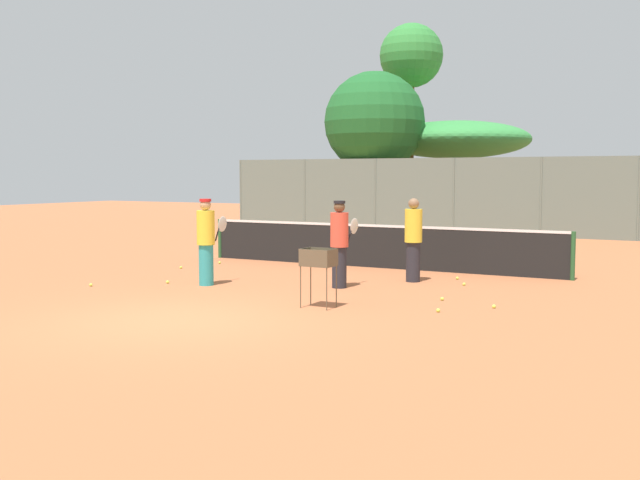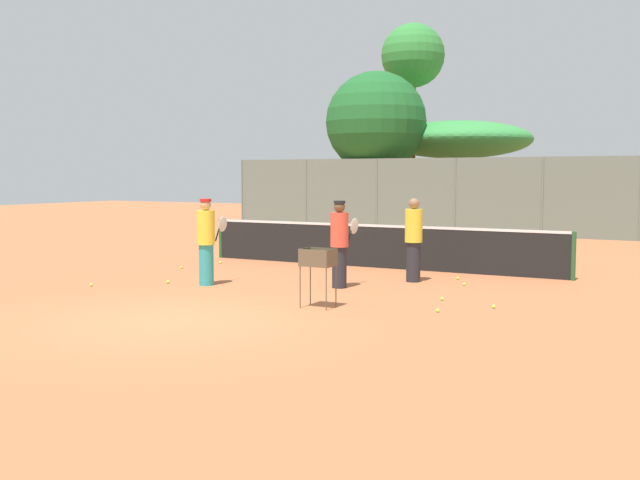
# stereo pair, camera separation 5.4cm
# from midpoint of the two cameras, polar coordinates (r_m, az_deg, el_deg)

# --- Properties ---
(ground_plane) EXTENTS (80.00, 80.00, 0.00)m
(ground_plane) POSITION_cam_midpoint_polar(r_m,az_deg,el_deg) (12.07, -11.08, -6.07)
(ground_plane) COLOR #B7663D
(tennis_net) EXTENTS (9.50, 0.10, 1.07)m
(tennis_net) POSITION_cam_midpoint_polar(r_m,az_deg,el_deg) (18.51, 4.14, -0.40)
(tennis_net) COLOR #26592D
(tennis_net) RESTS_ON ground_plane
(back_fence) EXTENTS (23.24, 0.08, 2.94)m
(back_fence) POSITION_cam_midpoint_polar(r_m,az_deg,el_deg) (28.89, 13.21, 3.24)
(back_fence) COLOR slate
(back_fence) RESTS_ON ground_plane
(tree_0) EXTENTS (2.92, 2.92, 9.22)m
(tree_0) POSITION_cam_midpoint_polar(r_m,az_deg,el_deg) (35.66, 6.92, 13.59)
(tree_0) COLOR brown
(tree_0) RESTS_ON ground_plane
(tree_2) EXTENTS (6.74, 6.74, 4.71)m
(tree_2) POSITION_cam_midpoint_polar(r_m,az_deg,el_deg) (34.72, 10.23, 7.51)
(tree_2) COLOR brown
(tree_2) RESTS_ON ground_plane
(tree_3) EXTENTS (4.31, 4.31, 6.70)m
(tree_3) POSITION_cam_midpoint_polar(r_m,az_deg,el_deg) (32.48, 4.13, 8.94)
(tree_3) COLOR brown
(tree_3) RESTS_ON ground_plane
(player_white_outfit) EXTENTS (0.60, 0.83, 1.80)m
(player_white_outfit) POSITION_cam_midpoint_polar(r_m,az_deg,el_deg) (16.14, 7.02, 0.08)
(player_white_outfit) COLOR #26262D
(player_white_outfit) RESTS_ON ground_plane
(player_red_cap) EXTENTS (0.37, 0.93, 1.80)m
(player_red_cap) POSITION_cam_midpoint_polar(r_m,az_deg,el_deg) (15.68, -8.77, -0.04)
(player_red_cap) COLOR teal
(player_red_cap) RESTS_ON ground_plane
(player_yellow_shirt) EXTENTS (0.37, 0.92, 1.77)m
(player_yellow_shirt) POSITION_cam_midpoint_polar(r_m,az_deg,el_deg) (15.15, 1.40, -0.21)
(player_yellow_shirt) COLOR #26262D
(player_yellow_shirt) RESTS_ON ground_plane
(ball_cart) EXTENTS (0.56, 0.41, 1.03)m
(ball_cart) POSITION_cam_midpoint_polar(r_m,az_deg,el_deg) (12.90, -0.21, -1.71)
(ball_cart) COLOR brown
(ball_cart) RESTS_ON ground_plane
(tennis_ball_0) EXTENTS (0.07, 0.07, 0.07)m
(tennis_ball_0) POSITION_cam_midpoint_polar(r_m,az_deg,el_deg) (13.27, 13.00, -4.95)
(tennis_ball_0) COLOR #D1E54C
(tennis_ball_0) RESTS_ON ground_plane
(tennis_ball_1) EXTENTS (0.07, 0.07, 0.07)m
(tennis_ball_1) POSITION_cam_midpoint_polar(r_m,az_deg,el_deg) (15.80, 10.82, -3.32)
(tennis_ball_1) COLOR #D1E54C
(tennis_ball_1) RESTS_ON ground_plane
(tennis_ball_2) EXTENTS (0.07, 0.07, 0.07)m
(tennis_ball_2) POSITION_cam_midpoint_polar(r_m,az_deg,el_deg) (16.68, 10.33, -2.88)
(tennis_ball_2) COLOR #D1E54C
(tennis_ball_2) RESTS_ON ground_plane
(tennis_ball_3) EXTENTS (0.07, 0.07, 0.07)m
(tennis_ball_3) POSITION_cam_midpoint_polar(r_m,az_deg,el_deg) (16.16, -11.63, -3.15)
(tennis_ball_3) COLOR #D1E54C
(tennis_ball_3) RESTS_ON ground_plane
(tennis_ball_4) EXTENTS (0.07, 0.07, 0.07)m
(tennis_ball_4) POSITION_cam_midpoint_polar(r_m,az_deg,el_deg) (13.89, 9.18, -4.44)
(tennis_ball_4) COLOR #D1E54C
(tennis_ball_4) RESTS_ON ground_plane
(tennis_ball_5) EXTENTS (0.07, 0.07, 0.07)m
(tennis_ball_5) POSITION_cam_midpoint_polar(r_m,az_deg,el_deg) (16.14, -17.15, -3.28)
(tennis_ball_5) COLOR #D1E54C
(tennis_ball_5) RESTS_ON ground_plane
(tennis_ball_6) EXTENTS (0.07, 0.07, 0.07)m
(tennis_ball_6) POSITION_cam_midpoint_polar(r_m,az_deg,el_deg) (18.62, -10.63, -2.06)
(tennis_ball_6) COLOR #D1E54C
(tennis_ball_6) RESTS_ON ground_plane
(tennis_ball_7) EXTENTS (0.07, 0.07, 0.07)m
(tennis_ball_7) POSITION_cam_midpoint_polar(r_m,az_deg,el_deg) (12.71, 8.87, -5.32)
(tennis_ball_7) COLOR #D1E54C
(tennis_ball_7) RESTS_ON ground_plane
(tennis_ball_8) EXTENTS (0.07, 0.07, 0.07)m
(tennis_ball_8) POSITION_cam_midpoint_polar(r_m,az_deg,el_deg) (19.47, -7.74, -1.72)
(tennis_ball_8) COLOR #D1E54C
(tennis_ball_8) RESTS_ON ground_plane
(parked_car) EXTENTS (4.20, 1.70, 1.60)m
(parked_car) POSITION_cam_midpoint_polar(r_m,az_deg,el_deg) (31.10, 19.43, 1.71)
(parked_car) COLOR #B2B7BC
(parked_car) RESTS_ON ground_plane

